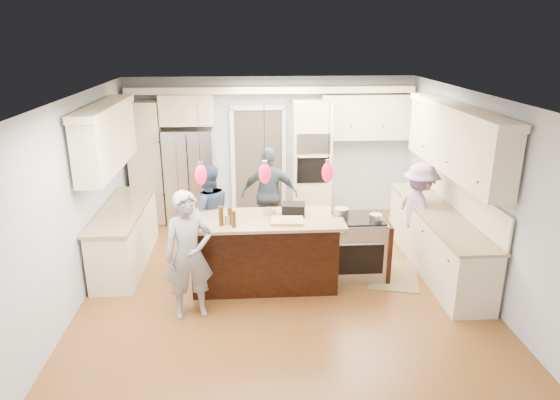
# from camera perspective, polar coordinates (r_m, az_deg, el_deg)

# --- Properties ---
(ground_plane) EXTENTS (6.00, 6.00, 0.00)m
(ground_plane) POSITION_cam_1_polar(r_m,az_deg,el_deg) (7.45, 0.18, -9.28)
(ground_plane) COLOR brown
(ground_plane) RESTS_ON ground
(room_shell) EXTENTS (5.54, 6.04, 2.72)m
(room_shell) POSITION_cam_1_polar(r_m,az_deg,el_deg) (6.79, 0.20, 4.40)
(room_shell) COLOR #B2BCC6
(room_shell) RESTS_ON ground
(refrigerator) EXTENTS (0.90, 0.70, 1.80)m
(refrigerator) POSITION_cam_1_polar(r_m,az_deg,el_deg) (9.62, -10.18, 2.77)
(refrigerator) COLOR #B7B7BC
(refrigerator) RESTS_ON ground
(oven_column) EXTENTS (0.72, 0.69, 2.30)m
(oven_column) POSITION_cam_1_polar(r_m,az_deg,el_deg) (9.60, 3.57, 4.54)
(oven_column) COLOR beige
(oven_column) RESTS_ON ground
(back_upper_cabinets) EXTENTS (5.30, 0.61, 2.54)m
(back_upper_cabinets) POSITION_cam_1_polar(r_m,az_deg,el_deg) (9.50, -5.51, 7.55)
(back_upper_cabinets) COLOR beige
(back_upper_cabinets) RESTS_ON ground
(right_counter_run) EXTENTS (0.64, 3.10, 2.51)m
(right_counter_run) POSITION_cam_1_polar(r_m,az_deg,el_deg) (7.84, 18.16, -0.39)
(right_counter_run) COLOR beige
(right_counter_run) RESTS_ON ground
(left_cabinets) EXTENTS (0.64, 2.30, 2.51)m
(left_cabinets) POSITION_cam_1_polar(r_m,az_deg,el_deg) (8.00, -17.97, 0.02)
(left_cabinets) COLOR beige
(left_cabinets) RESTS_ON ground
(kitchen_island) EXTENTS (2.10, 1.46, 1.12)m
(kitchen_island) POSITION_cam_1_polar(r_m,az_deg,el_deg) (7.29, -1.80, -5.69)
(kitchen_island) COLOR black
(kitchen_island) RESTS_ON ground
(island_range) EXTENTS (0.82, 0.71, 0.92)m
(island_range) POSITION_cam_1_polar(r_m,az_deg,el_deg) (7.54, 8.98, -5.30)
(island_range) COLOR #B7B7BC
(island_range) RESTS_ON ground
(pendant_lights) EXTENTS (1.75, 0.15, 1.03)m
(pendant_lights) POSITION_cam_1_polar(r_m,az_deg,el_deg) (6.29, -1.76, 3.09)
(pendant_lights) COLOR black
(pendant_lights) RESTS_ON ground
(person_bar_end) EXTENTS (0.68, 0.53, 1.67)m
(person_bar_end) POSITION_cam_1_polar(r_m,az_deg,el_deg) (6.39, -10.37, -6.24)
(person_bar_end) COLOR gray
(person_bar_end) RESTS_ON ground
(person_far_left) EXTENTS (0.90, 0.79, 1.57)m
(person_far_left) POSITION_cam_1_polar(r_m,az_deg,el_deg) (7.92, -8.21, -1.51)
(person_far_left) COLOR navy
(person_far_left) RESTS_ON ground
(person_far_right) EXTENTS (1.01, 0.50, 1.66)m
(person_far_right) POSITION_cam_1_polar(r_m,az_deg,el_deg) (8.59, -1.20, 0.63)
(person_far_right) COLOR #43535E
(person_far_right) RESTS_ON ground
(person_range_side) EXTENTS (0.78, 1.11, 1.55)m
(person_range_side) POSITION_cam_1_polar(r_m,az_deg,el_deg) (8.26, 15.58, -1.23)
(person_range_side) COLOR #9478A2
(person_range_side) RESTS_ON ground
(floor_rug) EXTENTS (0.95, 1.18, 0.01)m
(floor_rug) POSITION_cam_1_polar(r_m,az_deg,el_deg) (7.81, 12.77, -8.34)
(floor_rug) COLOR olive
(floor_rug) RESTS_ON ground
(water_bottle) EXTENTS (0.09, 0.09, 0.32)m
(water_bottle) POSITION_cam_1_polar(r_m,az_deg,el_deg) (6.45, -9.99, -1.67)
(water_bottle) COLOR silver
(water_bottle) RESTS_ON kitchen_island
(beer_bottle_a) EXTENTS (0.07, 0.07, 0.26)m
(beer_bottle_a) POSITION_cam_1_polar(r_m,az_deg,el_deg) (6.45, -6.76, -1.83)
(beer_bottle_a) COLOR #47280C
(beer_bottle_a) RESTS_ON kitchen_island
(beer_bottle_b) EXTENTS (0.07, 0.07, 0.22)m
(beer_bottle_b) POSITION_cam_1_polar(r_m,az_deg,el_deg) (6.38, -5.31, -2.18)
(beer_bottle_b) COLOR #47280C
(beer_bottle_b) RESTS_ON kitchen_island
(beer_bottle_c) EXTENTS (0.07, 0.07, 0.23)m
(beer_bottle_c) POSITION_cam_1_polar(r_m,az_deg,el_deg) (6.47, -5.74, -1.83)
(beer_bottle_c) COLOR #47280C
(beer_bottle_c) RESTS_ON kitchen_island
(drink_can) EXTENTS (0.09, 0.09, 0.13)m
(drink_can) POSITION_cam_1_polar(r_m,az_deg,el_deg) (6.48, -6.03, -2.30)
(drink_can) COLOR #B7B7BC
(drink_can) RESTS_ON kitchen_island
(cutting_board) EXTENTS (0.45, 0.33, 0.03)m
(cutting_board) POSITION_cam_1_polar(r_m,az_deg,el_deg) (6.56, 0.82, -2.39)
(cutting_board) COLOR tan
(cutting_board) RESTS_ON kitchen_island
(pot_large) EXTENTS (0.22, 0.22, 0.13)m
(pot_large) POSITION_cam_1_polar(r_m,az_deg,el_deg) (7.35, 7.01, -1.41)
(pot_large) COLOR #B7B7BC
(pot_large) RESTS_ON island_range
(pot_small) EXTENTS (0.18, 0.18, 0.09)m
(pot_small) POSITION_cam_1_polar(r_m,az_deg,el_deg) (7.29, 10.91, -1.95)
(pot_small) COLOR #B7B7BC
(pot_small) RESTS_ON island_range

